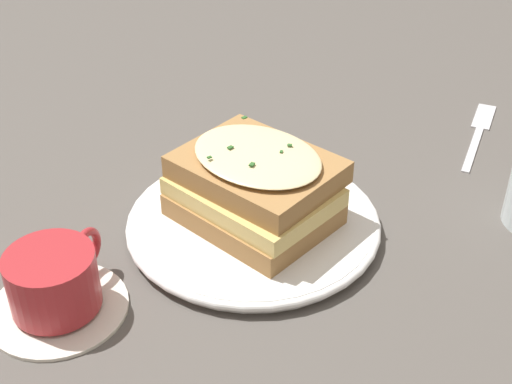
# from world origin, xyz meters

# --- Properties ---
(ground_plane) EXTENTS (2.40, 2.40, 0.00)m
(ground_plane) POSITION_xyz_m (0.00, 0.00, 0.00)
(ground_plane) COLOR #514C47
(dinner_plate) EXTENTS (0.25, 0.25, 0.01)m
(dinner_plate) POSITION_xyz_m (0.00, 0.01, 0.01)
(dinner_plate) COLOR white
(dinner_plate) RESTS_ON ground_plane
(sandwich) EXTENTS (0.16, 0.18, 0.07)m
(sandwich) POSITION_xyz_m (0.00, 0.02, 0.05)
(sandwich) COLOR #A37542
(sandwich) RESTS_ON dinner_plate
(teacup_with_saucer) EXTENTS (0.12, 0.12, 0.06)m
(teacup_with_saucer) POSITION_xyz_m (-0.20, -0.00, 0.03)
(teacup_with_saucer) COLOR silver
(teacup_with_saucer) RESTS_ON ground_plane
(fork) EXTENTS (0.15, 0.12, 0.00)m
(fork) POSITION_xyz_m (0.34, 0.05, 0.00)
(fork) COLOR silver
(fork) RESTS_ON ground_plane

